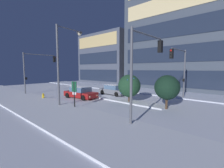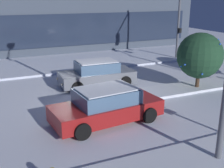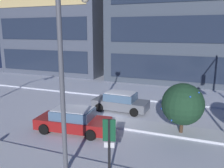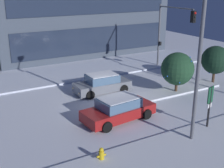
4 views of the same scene
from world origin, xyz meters
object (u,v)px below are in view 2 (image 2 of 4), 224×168
object	(u,v)px
car_far	(97,74)
decorated_tree_median	(200,56)
traffic_light_corner_far_right	(195,7)
car_near	(107,106)

from	to	relation	value
car_far	decorated_tree_median	bearing A→B (deg)	151.15
decorated_tree_median	traffic_light_corner_far_right	bearing A→B (deg)	54.62
car_far	decorated_tree_median	size ratio (longest dim) A/B	1.40
car_far	traffic_light_corner_far_right	distance (m)	9.59
car_far	decorated_tree_median	world-z (taller)	decorated_tree_median
car_near	car_far	world-z (taller)	same
car_near	car_far	size ratio (longest dim) A/B	1.08
car_far	traffic_light_corner_far_right	world-z (taller)	traffic_light_corner_far_right
car_near	decorated_tree_median	bearing A→B (deg)	11.41
traffic_light_corner_far_right	decorated_tree_median	size ratio (longest dim) A/B	1.94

